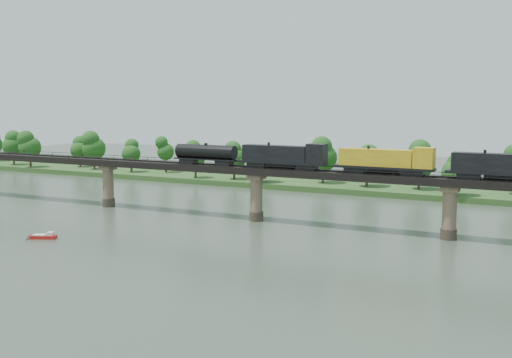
% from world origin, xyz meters
% --- Properties ---
extents(ground, '(400.00, 400.00, 0.00)m').
position_xyz_m(ground, '(0.00, 0.00, 0.00)').
color(ground, '#344235').
rests_on(ground, ground).
extents(far_bank, '(300.00, 24.00, 1.60)m').
position_xyz_m(far_bank, '(0.00, 85.00, 0.80)').
color(far_bank, '#2A5020').
rests_on(far_bank, ground).
extents(bridge, '(236.00, 30.00, 11.50)m').
position_xyz_m(bridge, '(0.00, 30.00, 5.46)').
color(bridge, '#473A2D').
rests_on(bridge, ground).
extents(bridge_superstructure, '(220.00, 4.90, 0.75)m').
position_xyz_m(bridge_superstructure, '(0.00, 30.00, 11.79)').
color(bridge_superstructure, black).
rests_on(bridge_superstructure, bridge).
extents(far_treeline, '(289.06, 17.54, 13.60)m').
position_xyz_m(far_treeline, '(-8.21, 80.52, 8.83)').
color(far_treeline, '#382619').
rests_on(far_treeline, far_bank).
extents(freight_train, '(78.62, 3.06, 5.41)m').
position_xyz_m(freight_train, '(20.42, 30.00, 14.08)').
color(freight_train, black).
rests_on(freight_train, bridge).
extents(motorboat, '(4.93, 3.38, 1.30)m').
position_xyz_m(motorboat, '(-27.47, -3.57, 0.45)').
color(motorboat, '#B31914').
rests_on(motorboat, ground).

